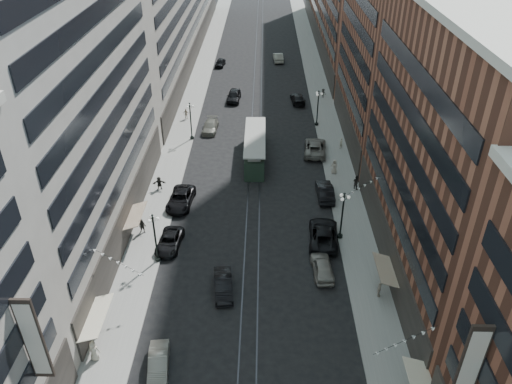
# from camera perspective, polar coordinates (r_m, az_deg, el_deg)

# --- Properties ---
(ground) EXTENTS (220.00, 220.00, 0.00)m
(ground) POSITION_cam_1_polar(r_m,az_deg,el_deg) (76.86, 0.03, 7.62)
(ground) COLOR black
(ground) RESTS_ON ground
(sidewalk_west) EXTENTS (4.00, 180.00, 0.15)m
(sidewalk_west) POSITION_cam_1_polar(r_m,az_deg,el_deg) (86.85, -7.27, 10.41)
(sidewalk_west) COLOR gray
(sidewalk_west) RESTS_ON ground
(sidewalk_east) EXTENTS (4.00, 180.00, 0.15)m
(sidewalk_east) POSITION_cam_1_polar(r_m,az_deg,el_deg) (86.58, 7.55, 10.32)
(sidewalk_east) COLOR gray
(sidewalk_east) RESTS_ON ground
(rail_west) EXTENTS (0.12, 180.00, 0.02)m
(rail_west) POSITION_cam_1_polar(r_m,az_deg,el_deg) (86.05, -0.34, 10.41)
(rail_west) COLOR #2D2D33
(rail_west) RESTS_ON ground
(rail_east) EXTENTS (0.12, 180.00, 0.02)m
(rail_east) POSITION_cam_1_polar(r_m,az_deg,el_deg) (86.03, 0.60, 10.41)
(rail_east) COLOR #2D2D33
(rail_east) RESTS_ON ground
(building_west_mid) EXTENTS (8.00, 36.00, 28.00)m
(building_west_mid) POSITION_cam_1_polar(r_m,az_deg,el_deg) (49.87, -20.66, 8.90)
(building_west_mid) COLOR #A59E92
(building_west_mid) RESTS_ON ground
(building_east_mid) EXTENTS (8.00, 30.00, 24.00)m
(building_east_mid) POSITION_cam_1_polar(r_m,az_deg,el_deg) (45.71, 21.26, 3.85)
(building_east_mid) COLOR brown
(building_east_mid) RESTS_ON ground
(lamppost_sw_far) EXTENTS (1.03, 1.14, 5.52)m
(lamppost_sw_far) POSITION_cam_1_polar(r_m,az_deg,el_deg) (48.77, -11.47, -4.98)
(lamppost_sw_far) COLOR black
(lamppost_sw_far) RESTS_ON sidewalk_west
(lamppost_sw_mid) EXTENTS (1.03, 1.14, 5.52)m
(lamppost_sw_mid) POSITION_cam_1_polar(r_m,az_deg,el_deg) (71.75, -7.48, 8.18)
(lamppost_sw_mid) COLOR black
(lamppost_sw_mid) RESTS_ON sidewalk_west
(lamppost_se_far) EXTENTS (1.03, 1.14, 5.52)m
(lamppost_se_far) POSITION_cam_1_polar(r_m,az_deg,el_deg) (51.56, 9.84, -2.50)
(lamppost_se_far) COLOR black
(lamppost_se_far) RESTS_ON sidewalk_east
(lamppost_se_mid) EXTENTS (1.03, 1.14, 5.52)m
(lamppost_se_mid) POSITION_cam_1_polar(r_m,az_deg,el_deg) (76.05, 7.08, 9.64)
(lamppost_se_mid) COLOR black
(lamppost_se_mid) RESTS_ON sidewalk_east
(streetcar) EXTENTS (2.72, 12.27, 3.39)m
(streetcar) POSITION_cam_1_polar(r_m,az_deg,el_deg) (66.54, -0.11, 4.98)
(streetcar) COLOR #1F3124
(streetcar) RESTS_ON ground
(car_1) EXTENTS (1.96, 4.38, 1.39)m
(car_1) POSITION_cam_1_polar(r_m,az_deg,el_deg) (40.98, -11.08, -18.64)
(car_1) COLOR slate
(car_1) RESTS_ON ground
(car_2) EXTENTS (2.64, 5.03, 1.35)m
(car_2) POSITION_cam_1_polar(r_m,az_deg,el_deg) (51.86, -9.85, -5.59)
(car_2) COLOR black
(car_2) RESTS_ON ground
(car_4) EXTENTS (2.16, 4.77, 1.59)m
(car_4) POSITION_cam_1_polar(r_m,az_deg,el_deg) (48.31, 7.59, -8.47)
(car_4) COLOR gray
(car_4) RESTS_ON ground
(car_5) EXTENTS (2.13, 4.75, 1.51)m
(car_5) POSITION_cam_1_polar(r_m,az_deg,el_deg) (46.17, -3.76, -10.58)
(car_5) COLOR black
(car_5) RESTS_ON ground
(pedestrian_1) EXTENTS (0.93, 0.52, 1.88)m
(pedestrian_1) POSITION_cam_1_polar(r_m,az_deg,el_deg) (42.44, -18.05, -16.86)
(pedestrian_1) COLOR #B0A891
(pedestrian_1) RESTS_ON sidewalk_west
(pedestrian_2) EXTENTS (0.82, 0.47, 1.65)m
(pedestrian_2) POSITION_cam_1_polar(r_m,az_deg,el_deg) (53.99, -12.85, -3.86)
(pedestrian_2) COLOR black
(pedestrian_2) RESTS_ON sidewalk_west
(pedestrian_4) EXTENTS (0.64, 0.96, 1.51)m
(pedestrian_4) POSITION_cam_1_polar(r_m,az_deg,el_deg) (46.77, 13.90, -10.77)
(pedestrian_4) COLOR #B9AC9A
(pedestrian_4) RESTS_ON sidewalk_east
(car_7) EXTENTS (3.07, 5.90, 1.59)m
(car_7) POSITION_cam_1_polar(r_m,az_deg,el_deg) (58.01, -8.60, -0.78)
(car_7) COLOR black
(car_7) RESTS_ON ground
(car_8) EXTENTS (2.29, 5.10, 1.45)m
(car_8) POSITION_cam_1_polar(r_m,az_deg,el_deg) (75.11, -5.24, 7.48)
(car_8) COLOR slate
(car_8) RESTS_ON ground
(car_9) EXTENTS (2.18, 4.29, 1.40)m
(car_9) POSITION_cam_1_polar(r_m,az_deg,el_deg) (103.20, -4.11, 14.52)
(car_9) COLOR black
(car_9) RESTS_ON ground
(car_10) EXTENTS (1.95, 5.13, 1.67)m
(car_10) POSITION_cam_1_polar(r_m,az_deg,el_deg) (59.20, 7.88, 0.07)
(car_10) COLOR black
(car_10) RESTS_ON ground
(car_11) EXTENTS (3.46, 6.46, 1.72)m
(car_11) POSITION_cam_1_polar(r_m,az_deg,el_deg) (68.90, 6.77, 5.10)
(car_11) COLOR slate
(car_11) RESTS_ON ground
(car_12) EXTENTS (2.58, 5.26, 1.47)m
(car_12) POSITION_cam_1_polar(r_m,az_deg,el_deg) (85.15, 4.78, 10.58)
(car_12) COLOR black
(car_12) RESTS_ON ground
(car_13) EXTENTS (2.43, 5.37, 1.79)m
(car_13) POSITION_cam_1_polar(r_m,az_deg,el_deg) (85.75, -2.55, 10.94)
(car_13) COLOR black
(car_13) RESTS_ON ground
(car_14) EXTENTS (2.13, 5.24, 1.69)m
(car_14) POSITION_cam_1_polar(r_m,az_deg,el_deg) (105.97, 2.55, 15.13)
(car_14) COLOR gray
(car_14) RESTS_ON ground
(pedestrian_5) EXTENTS (1.61, 0.72, 1.67)m
(pedestrian_5) POSITION_cam_1_polar(r_m,az_deg,el_deg) (61.07, -11.00, 1.01)
(pedestrian_5) COLOR black
(pedestrian_5) RESTS_ON sidewalk_west
(pedestrian_6) EXTENTS (1.01, 0.55, 1.65)m
(pedestrian_6) POSITION_cam_1_polar(r_m,az_deg,el_deg) (79.16, -7.99, 8.83)
(pedestrian_6) COLOR #B9AD99
(pedestrian_6) RESTS_ON sidewalk_west
(pedestrian_7) EXTENTS (0.94, 0.98, 1.80)m
(pedestrian_7) POSITION_cam_1_polar(r_m,az_deg,el_deg) (61.23, 11.39, 1.12)
(pedestrian_7) COLOR black
(pedestrian_7) RESTS_ON sidewalk_east
(pedestrian_8) EXTENTS (0.70, 0.66, 1.60)m
(pedestrian_8) POSITION_cam_1_polar(r_m,az_deg,el_deg) (70.33, 9.70, 5.52)
(pedestrian_8) COLOR #ACA38E
(pedestrian_8) RESTS_ON sidewalk_east
(pedestrian_9) EXTENTS (1.04, 0.51, 1.56)m
(pedestrian_9) POSITION_cam_1_polar(r_m,az_deg,el_deg) (87.41, 7.67, 11.13)
(pedestrian_9) COLOR black
(pedestrian_9) RESTS_ON sidewalk_east
(car_extra_0) EXTENTS (3.37, 6.48, 1.74)m
(car_extra_0) POSITION_cam_1_polar(r_m,az_deg,el_deg) (52.24, 7.72, -4.78)
(car_extra_0) COLOR black
(car_extra_0) RESTS_ON ground
(pedestrian_extra_0) EXTENTS (1.06, 0.87, 1.91)m
(pedestrian_extra_0) POSITION_cam_1_polar(r_m,az_deg,el_deg) (63.95, 8.95, 2.88)
(pedestrian_extra_0) COLOR #9F9584
(pedestrian_extra_0) RESTS_ON sidewalk_east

